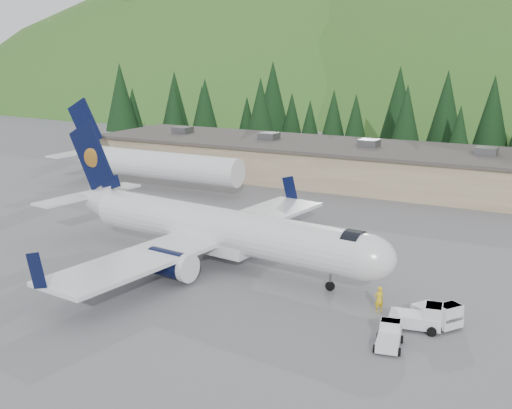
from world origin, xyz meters
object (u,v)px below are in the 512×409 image
at_px(second_airliner, 146,163).
at_px(baggage_tug_a, 421,318).
at_px(baggage_tug_b, 440,314).
at_px(terminal_building, 333,162).
at_px(ramp_worker, 379,299).
at_px(airliner, 213,229).
at_px(baggage_tug_c, 389,336).

xyz_separation_m(second_airliner, baggage_tug_a, (42.88, -26.86, -2.53)).
bearing_deg(baggage_tug_b, terminal_building, 153.61).
xyz_separation_m(baggage_tug_b, ramp_worker, (-4.22, 0.23, 0.17)).
bearing_deg(ramp_worker, airliner, -57.71).
distance_m(second_airliner, baggage_tug_c, 51.65).
height_order(baggage_tug_a, terminal_building, terminal_building).
height_order(airliner, baggage_tug_a, airliner).
bearing_deg(terminal_building, baggage_tug_b, -60.12).
bearing_deg(baggage_tug_c, ramp_worker, 13.27).
bearing_deg(ramp_worker, baggage_tug_a, 111.55).
xyz_separation_m(airliner, second_airliner, (-23.93, 21.88, 0.30)).
xyz_separation_m(baggage_tug_c, ramp_worker, (-2.16, 4.78, 0.31)).
distance_m(second_airliner, terminal_building, 25.55).
height_order(airliner, second_airliner, second_airliner).
xyz_separation_m(second_airliner, baggage_tug_b, (43.86, -25.67, -2.55)).
bearing_deg(airliner, ramp_worker, -6.04).
distance_m(airliner, baggage_tug_c, 19.86).
height_order(terminal_building, ramp_worker, terminal_building).
height_order(airliner, baggage_tug_c, airliner).
relative_size(terminal_building, ramp_worker, 37.48).
relative_size(baggage_tug_c, terminal_building, 0.04).
bearing_deg(airliner, second_airliner, 144.31).
bearing_deg(terminal_building, ramp_worker, -64.55).
bearing_deg(baggage_tug_b, second_airliner, -176.62).
xyz_separation_m(baggage_tug_a, baggage_tug_c, (-1.08, -3.37, -0.15)).
distance_m(airliner, ramp_worker, 16.24).
relative_size(baggage_tug_b, baggage_tug_c, 1.25).
distance_m(second_airliner, baggage_tug_b, 50.89).
relative_size(baggage_tug_a, ramp_worker, 1.87).
distance_m(terminal_building, ramp_worker, 45.93).
distance_m(baggage_tug_c, terminal_building, 51.18).
relative_size(airliner, baggage_tug_b, 9.47).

